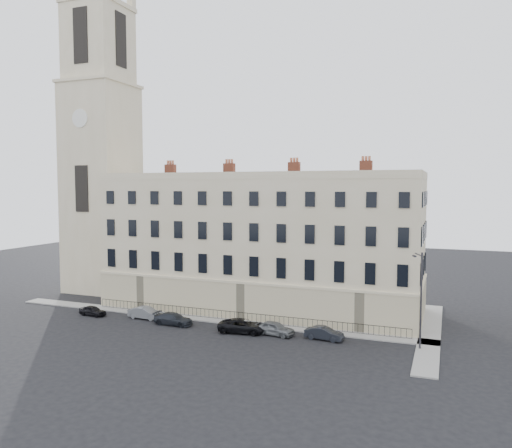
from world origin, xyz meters
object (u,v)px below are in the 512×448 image
object	(u,v)px
car_f	(324,333)
car_c	(173,319)
streetlamp	(420,296)
car_a	(93,311)
car_d	(242,326)
car_e	(275,328)
car_b	(146,313)

from	to	relation	value
car_f	car_c	bearing A→B (deg)	97.76
car_c	streetlamp	size ratio (longest dim) A/B	0.49
car_a	car_d	size ratio (longest dim) A/B	0.67
car_a	streetlamp	bearing A→B (deg)	-83.34
car_a	car_f	size ratio (longest dim) A/B	0.88
car_c	car_f	xyz separation A→B (m)	(15.68, 0.66, -0.01)
car_d	car_e	distance (m)	3.23
car_b	car_d	distance (m)	11.78
car_a	streetlamp	world-z (taller)	streetlamp
car_a	car_f	xyz separation A→B (m)	(25.94, 0.66, 0.05)
car_e	car_a	bearing A→B (deg)	99.01
car_b	car_c	size ratio (longest dim) A/B	0.93
car_a	car_f	bearing A→B (deg)	-83.14
car_a	car_e	size ratio (longest dim) A/B	0.82
car_c	car_f	distance (m)	15.70
car_f	streetlamp	distance (m)	9.41
car_d	streetlamp	bearing A→B (deg)	-94.79
streetlamp	car_a	bearing A→B (deg)	159.68
car_e	streetlamp	world-z (taller)	streetlamp
car_a	car_b	bearing A→B (deg)	-75.72
streetlamp	car_d	bearing A→B (deg)	160.98
car_d	car_f	size ratio (longest dim) A/B	1.31
car_d	car_f	world-z (taller)	car_d
car_d	car_f	bearing A→B (deg)	-92.76
car_a	car_c	world-z (taller)	car_c
car_b	streetlamp	size ratio (longest dim) A/B	0.46
car_b	car_f	world-z (taller)	car_b
car_e	streetlamp	bearing A→B (deg)	-80.27
car_a	car_f	distance (m)	25.95
car_c	car_d	xyz separation A→B (m)	(7.71, 0.02, 0.05)
car_d	car_e	size ratio (longest dim) A/B	1.22
car_d	car_c	bearing A→B (deg)	82.83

